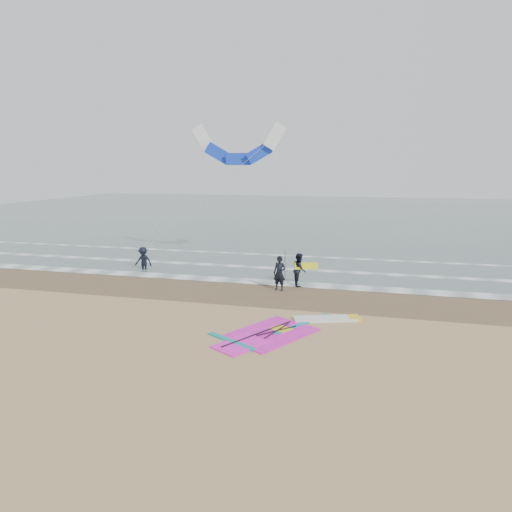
% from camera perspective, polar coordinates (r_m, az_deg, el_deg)
% --- Properties ---
extents(ground, '(120.00, 120.00, 0.00)m').
position_cam_1_polar(ground, '(18.60, -1.02, -9.70)').
color(ground, tan).
rests_on(ground, ground).
extents(sea_water, '(120.00, 80.00, 0.02)m').
position_cam_1_polar(sea_water, '(65.28, 10.10, 5.12)').
color(sea_water, '#47605E').
rests_on(sea_water, ground).
extents(wet_sand_band, '(120.00, 5.00, 0.01)m').
position_cam_1_polar(wet_sand_band, '(24.15, 2.71, -4.78)').
color(wet_sand_band, brown).
rests_on(wet_sand_band, ground).
extents(foam_waterline, '(120.00, 9.15, 0.02)m').
position_cam_1_polar(foam_waterline, '(28.37, 4.50, -2.34)').
color(foam_waterline, white).
rests_on(foam_waterline, ground).
extents(windsurf_rig, '(5.97, 5.65, 0.14)m').
position_cam_1_polar(windsurf_rig, '(19.01, 3.91, -9.14)').
color(windsurf_rig, white).
rests_on(windsurf_rig, ground).
extents(person_standing, '(0.78, 0.60, 1.91)m').
position_cam_1_polar(person_standing, '(24.65, 2.95, -2.18)').
color(person_standing, black).
rests_on(person_standing, ground).
extents(person_walking, '(0.90, 1.05, 1.87)m').
position_cam_1_polar(person_walking, '(25.69, 5.43, -1.71)').
color(person_walking, black).
rests_on(person_walking, ground).
extents(person_wading, '(1.22, 0.74, 1.85)m').
position_cam_1_polar(person_wading, '(30.50, -13.92, 0.03)').
color(person_wading, black).
rests_on(person_wading, ground).
extents(held_pole, '(0.17, 0.86, 1.82)m').
position_cam_1_polar(held_pole, '(24.50, 3.65, -1.20)').
color(held_pole, black).
rests_on(held_pole, ground).
extents(carried_kiteboard, '(1.30, 0.51, 0.39)m').
position_cam_1_polar(carried_kiteboard, '(25.48, 6.29, -1.26)').
color(carried_kiteboard, yellow).
rests_on(carried_kiteboard, ground).
extents(surf_kite, '(8.61, 4.29, 8.26)m').
position_cam_1_polar(surf_kite, '(31.63, -2.27, 13.31)').
color(surf_kite, white).
rests_on(surf_kite, ground).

